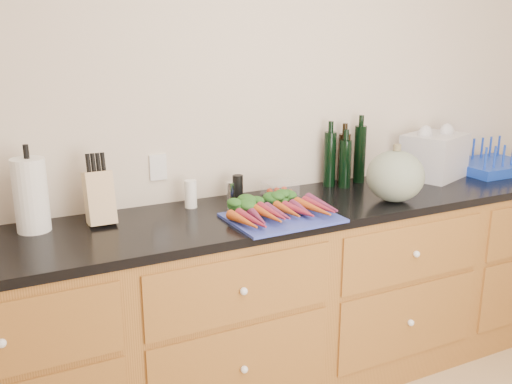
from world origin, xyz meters
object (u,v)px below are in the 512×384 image
paper_towel (31,195)px  squash (395,176)px  knife_block (99,198)px  tomato_box (280,189)px  carrots (278,208)px  dish_rack (491,164)px  cutting_board (282,218)px

paper_towel → squash: bearing=-11.2°
squash → paper_towel: (-1.60, 0.32, 0.03)m
squash → knife_block: (-1.34, 0.30, -0.01)m
tomato_box → paper_towel: bearing=-179.5°
carrots → squash: squash is taller
tomato_box → dish_rack: (1.36, -0.09, 0.01)m
knife_block → carrots: bearing=-19.7°
carrots → dish_rack: (1.53, 0.20, 0.00)m
carrots → dish_rack: bearing=7.3°
carrots → squash: (0.62, -0.04, 0.09)m
carrots → dish_rack: size_ratio=1.00×
paper_towel → dish_rack: bearing=-1.8°
squash → tomato_box: (-0.45, 0.33, -0.09)m
squash → dish_rack: (0.91, 0.24, -0.08)m
cutting_board → dish_rack: 1.55m
carrots → paper_towel: paper_towel is taller
cutting_board → knife_block: size_ratio=2.08×
carrots → knife_block: (-0.72, 0.26, 0.07)m
carrots → tomato_box: bearing=59.5°
knife_block → dish_rack: size_ratio=0.51×
cutting_board → squash: size_ratio=1.69×
carrots → squash: bearing=-3.8°
paper_towel → cutting_board: bearing=-18.0°
knife_block → dish_rack: (2.25, -0.06, -0.07)m
dish_rack → tomato_box: bearing=176.2°
paper_towel → dish_rack: paper_towel is taller
tomato_box → dish_rack: size_ratio=0.35×
squash → cutting_board: bearing=-179.8°
cutting_board → carrots: bearing=90.0°
cutting_board → knife_block: bearing=157.4°
dish_rack → knife_block: bearing=178.5°
squash → tomato_box: bearing=143.8°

